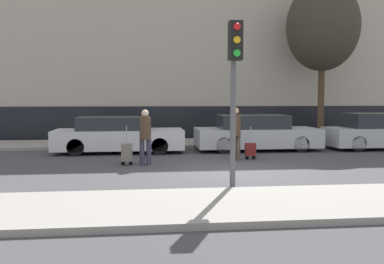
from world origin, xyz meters
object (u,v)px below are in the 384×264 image
Objects in this scene: parked_car_1 at (256,134)px; bare_tree_near_crossing at (323,27)px; pedestrian_right at (235,130)px; trolley_left at (127,153)px; trolley_right at (250,150)px; parked_car_0 at (118,136)px; parked_car_2 at (379,132)px; traffic_light at (234,71)px; pedestrian_left at (145,134)px.

parked_car_1 is 6.34m from bare_tree_near_crossing.
bare_tree_near_crossing is at bearing -148.80° from pedestrian_right.
trolley_right is at bearing 11.00° from trolley_left.
bare_tree_near_crossing is (8.86, 2.66, 4.51)m from parked_car_0.
parked_car_2 is at bearing -173.50° from pedestrian_right.
trolley_left is at bearing -162.84° from parked_car_2.
parked_car_1 is at bearing 71.40° from traffic_light.
traffic_light is 11.61m from bare_tree_near_crossing.
pedestrian_right is 8.27m from bare_tree_near_crossing.
trolley_left is (0.43, -3.05, -0.25)m from parked_car_0.
bare_tree_near_crossing is (3.67, 2.55, 4.49)m from parked_car_1.
parked_car_0 reaches higher than trolley_left.
trolley_right is 0.30× the size of traffic_light.
pedestrian_left reaches higher than trolley_right.
pedestrian_right is 4.88m from traffic_light.
parked_car_1 is at bearing -145.26° from bare_tree_near_crossing.
parked_car_1 is 4.88m from parked_car_2.
pedestrian_right is at bearing -159.38° from parked_car_2.
pedestrian_left is 0.78m from trolley_left.
traffic_light is at bearing -122.24° from bare_tree_near_crossing.
parked_car_1 is at bearing 33.59° from trolley_left.
trolley_right is (3.95, 0.77, -0.06)m from trolley_left.
bare_tree_near_crossing is at bearing 47.77° from trolley_right.
traffic_light is (-1.02, -4.50, 1.60)m from pedestrian_right.
pedestrian_right is 0.24× the size of bare_tree_near_crossing.
trolley_left is at bearing -145.90° from bare_tree_near_crossing.
parked_car_0 is at bearing 179.58° from parked_car_2.
parked_car_0 is 1.00× the size of parked_car_1.
parked_car_2 is (10.07, -0.07, 0.03)m from parked_car_0.
bare_tree_near_crossing is at bearing 34.74° from parked_car_1.
parked_car_1 is 5.72m from trolley_left.
bare_tree_near_crossing reaches higher than parked_car_2.
parked_car_0 is 5.19m from parked_car_1.
trolley_left is 0.33× the size of traffic_light.
parked_car_0 is at bearing -46.26° from pedestrian_right.
pedestrian_left is (-4.21, -3.17, 0.30)m from parked_car_1.
parked_car_2 is 6.66m from pedestrian_right.
trolley_right is 5.37m from traffic_light.
trolley_left is at bearing -3.61° from pedestrian_right.
bare_tree_near_crossing is (6.04, 9.57, 2.58)m from traffic_light.
trolley_right is at bearing -132.23° from bare_tree_near_crossing.
parked_car_2 is at bearing 17.16° from trolley_left.
trolley_right is (-5.69, -2.21, -0.33)m from parked_car_2.
parked_car_2 is 1.15× the size of traffic_light.
pedestrian_left reaches higher than parked_car_2.
parked_car_0 is 1.30× the size of traffic_light.
pedestrian_right is (3.84, -2.42, 0.34)m from parked_car_0.
bare_tree_near_crossing is (5.02, 5.08, 4.17)m from pedestrian_right.
pedestrian_left is at bearing -1.46° from pedestrian_right.
bare_tree_near_crossing is (-1.20, 2.74, 4.48)m from parked_car_2.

